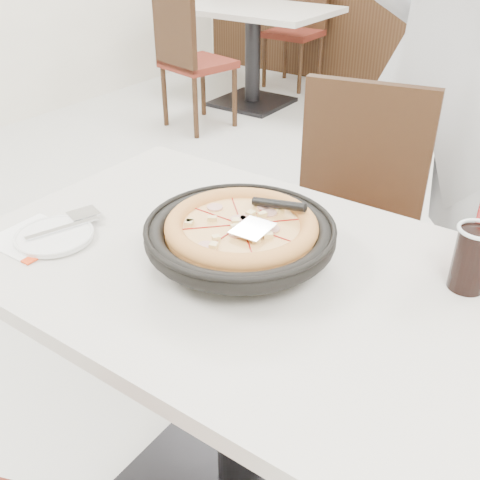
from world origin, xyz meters
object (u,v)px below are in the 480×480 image
Objects in this scene: diner_person at (441,66)px; bg_chair_left_far at (294,30)px; cola_glass at (471,260)px; bg_chair_left_near at (198,60)px; pizza at (241,233)px; pizza_pan at (240,243)px; side_plate at (54,236)px; bg_table_left at (253,57)px; chair_far at (343,244)px; main_table at (239,384)px.

diner_person is 1.95× the size of bg_chair_left_far.
cola_glass is 0.14× the size of bg_chair_left_near.
bg_chair_left_far reaches higher than pizza.
bg_chair_left_far reaches higher than pizza_pan.
side_plate is at bearing -45.10° from bg_chair_left_near.
bg_chair_left_far is at bearing -61.09° from diner_person.
bg_chair_left_near is (-1.95, 2.26, -0.34)m from pizza.
pizza is 0.35× the size of bg_chair_left_far.
bg_table_left is at bearing 90.70° from bg_chair_left_far.
side_plate is 0.19× the size of bg_chair_left_far.
chair_far is 2.89× the size of pizza.
cola_glass is (0.44, 0.17, 0.00)m from pizza.
chair_far is 2.55m from bg_chair_left_near.
chair_far is 1.00× the size of bg_chair_left_far.
bg_chair_left_near is at bearing -91.66° from bg_table_left.
cola_glass is at bearing 101.25° from diner_person.
cola_glass reaches higher than bg_table_left.
bg_chair_left_near is at bearing 122.36° from side_plate.
pizza_pan is 4.09m from bg_chair_left_far.
pizza_pan is at bearing -56.59° from bg_table_left.
pizza_pan is 0.47m from cola_glass.
diner_person is at bearing -15.82° from bg_chair_left_near.
chair_far is 0.51× the size of diner_person.
pizza_pan is 0.38× the size of bg_chair_left_far.
pizza is 0.35× the size of bg_chair_left_near.
pizza reaches higher than side_plate.
main_table is 4.08m from bg_chair_left_far.
diner_person reaches higher than bg_chair_left_near.
bg_chair_left_far is (-1.95, 3.58, -0.32)m from pizza_pan.
pizza is 4.08m from bg_chair_left_far.
chair_far reaches higher than main_table.
pizza is 3.00m from bg_chair_left_near.
main_table is at bearing 23.63° from side_plate.
chair_far is 2.61× the size of pizza_pan.
bg_table_left is 1.26× the size of bg_chair_left_near.
pizza_pan is 2.06× the size of side_plate.
pizza_pan is at bearing 23.92° from side_plate.
chair_far reaches higher than pizza.
bg_chair_left_far is (-1.94, 3.57, -0.34)m from pizza.
pizza is at bearing 80.32° from chair_far.
bg_chair_left_near reaches higher than cola_glass.
pizza_pan is 3.54m from bg_table_left.
main_table and bg_table_left have the same top height.
diner_person is (-0.42, 1.03, 0.11)m from cola_glass.
bg_table_left is at bearing 116.26° from side_plate.
chair_far is 5.37× the size of side_plate.
main_table is at bearing -56.63° from bg_table_left.
main_table is at bearing -157.30° from cola_glass.
bg_chair_left_far is at bearing 102.23° from bg_chair_left_near.
main_table is 0.64m from cola_glass.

